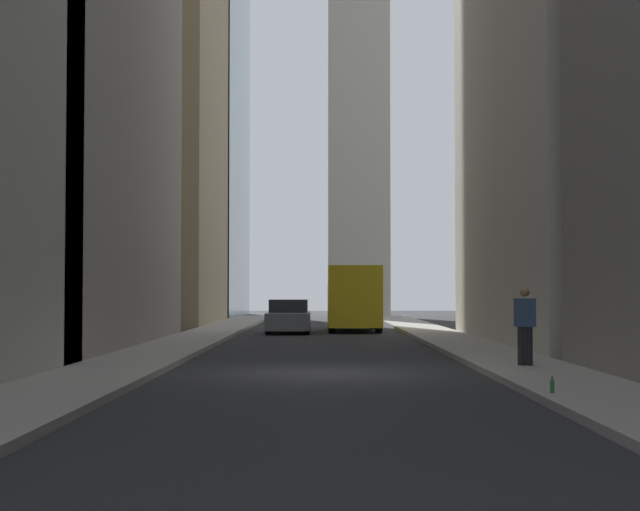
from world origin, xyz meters
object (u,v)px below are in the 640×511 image
at_px(delivery_truck, 353,298).
at_px(hatchback_grey, 289,317).
at_px(pedestrian, 525,322).
at_px(discarded_bottle, 552,386).

xyz_separation_m(delivery_truck, hatchback_grey, (-2.42, 2.80, -0.80)).
relative_size(delivery_truck, pedestrian, 3.75).
bearing_deg(delivery_truck, discarded_bottle, -175.39).
height_order(pedestrian, discarded_bottle, pedestrian).
xyz_separation_m(delivery_truck, discarded_bottle, (-27.95, -2.25, -1.21)).
height_order(hatchback_grey, discarded_bottle, hatchback_grey).
bearing_deg(hatchback_grey, pedestrian, -163.45).
height_order(hatchback_grey, pedestrian, pedestrian).
distance_m(delivery_truck, discarded_bottle, 28.06).
height_order(delivery_truck, discarded_bottle, delivery_truck).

